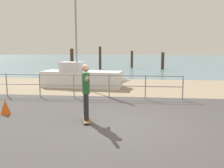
# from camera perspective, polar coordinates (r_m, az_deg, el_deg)

# --- Properties ---
(ground_plane) EXTENTS (24.00, 10.00, 0.04)m
(ground_plane) POSITION_cam_1_polar(r_m,az_deg,el_deg) (6.17, 2.59, -12.64)
(ground_plane) COLOR #474444
(ground_plane) RESTS_ON ground
(beach_strip) EXTENTS (24.00, 6.00, 0.04)m
(beach_strip) POSITION_cam_1_polar(r_m,az_deg,el_deg) (13.92, 4.61, -0.60)
(beach_strip) COLOR tan
(beach_strip) RESTS_ON ground
(sea_surface) EXTENTS (72.00, 50.00, 0.04)m
(sea_surface) POSITION_cam_1_polar(r_m,az_deg,el_deg) (41.80, 5.64, 5.58)
(sea_surface) COLOR slate
(sea_surface) RESTS_ON ground
(railing_fence) EXTENTS (10.92, 0.05, 1.05)m
(railing_fence) POSITION_cam_1_polar(r_m,az_deg,el_deg) (11.04, -12.78, 0.42)
(railing_fence) COLOR gray
(railing_fence) RESTS_ON ground
(sailboat) EXTENTS (5.03, 1.81, 4.99)m
(sailboat) POSITION_cam_1_polar(r_m,az_deg,el_deg) (13.68, -6.33, 1.41)
(sailboat) COLOR silver
(sailboat) RESTS_ON ground
(skateboard) EXTENTS (0.41, 0.82, 0.08)m
(skateboard) POSITION_cam_1_polar(r_m,az_deg,el_deg) (7.48, -6.00, -8.26)
(skateboard) COLOR brown
(skateboard) RESTS_ON ground
(skateboarder) EXTENTS (0.48, 1.42, 1.65)m
(skateboarder) POSITION_cam_1_polar(r_m,az_deg,el_deg) (7.27, -6.12, -1.08)
(skateboarder) COLOR #26262B
(skateboarder) RESTS_ON skateboard
(groyne_post_0) EXTENTS (0.35, 0.35, 2.04)m
(groyne_post_0) POSITION_cam_1_polar(r_m,az_deg,el_deg) (25.74, -9.31, 5.86)
(groyne_post_0) COLOR #422D1E
(groyne_post_0) RESTS_ON ground
(groyne_post_1) EXTENTS (0.25, 0.25, 2.26)m
(groyne_post_1) POSITION_cam_1_polar(r_m,az_deg,el_deg) (24.28, -2.79, 6.06)
(groyne_post_1) COLOR #422D1E
(groyne_post_1) RESTS_ON ground
(groyne_post_2) EXTENTS (0.26, 0.26, 1.80)m
(groyne_post_2) POSITION_cam_1_polar(r_m,az_deg,el_deg) (26.10, 4.65, 5.72)
(groyne_post_2) COLOR #422D1E
(groyne_post_2) RESTS_ON ground
(groyne_post_3) EXTENTS (0.31, 0.31, 1.70)m
(groyne_post_3) POSITION_cam_1_polar(r_m,az_deg,el_deg) (24.78, 11.72, 5.29)
(groyne_post_3) COLOR #422D1E
(groyne_post_3) RESTS_ON ground
(traffic_cone) EXTENTS (0.36, 0.36, 0.50)m
(traffic_cone) POSITION_cam_1_polar(r_m,az_deg,el_deg) (8.89, -23.59, -5.01)
(traffic_cone) COLOR #E55919
(traffic_cone) RESTS_ON ground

